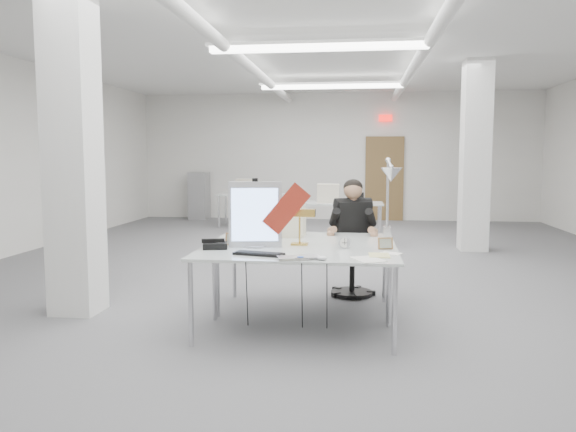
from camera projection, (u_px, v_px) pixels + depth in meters
name	position (u px, v px, depth m)	size (l,w,h in m)	color
room_shell	(320.00, 149.00, 7.42)	(10.04, 14.04, 3.24)	#58585B
desk_main	(296.00, 254.00, 4.93)	(1.80, 0.90, 0.03)	silver
desk_second	(305.00, 239.00, 5.81)	(1.80, 0.90, 0.03)	silver
bg_desk_a	(339.00, 203.00, 10.33)	(1.60, 0.80, 0.03)	silver
bg_desk_b	(254.00, 194.00, 12.74)	(1.60, 0.80, 0.03)	silver
filing_cabinet	(199.00, 196.00, 14.40)	(0.45, 0.55, 1.20)	gray
office_chair	(352.00, 245.00, 6.41)	(0.58, 0.58, 1.18)	black
seated_person	(353.00, 218.00, 6.32)	(0.43, 0.54, 0.81)	black
monitor	(255.00, 214.00, 5.18)	(0.49, 0.05, 0.61)	#BBBBC0
pennant	(286.00, 209.00, 5.10)	(0.47, 0.01, 0.19)	maroon
keyboard	(259.00, 254.00, 4.78)	(0.43, 0.14, 0.02)	black
laptop	(300.00, 259.00, 4.53)	(0.35, 0.23, 0.03)	#A3A2A7
mouse	(322.00, 258.00, 4.54)	(0.09, 0.06, 0.04)	#AFB0B4
bankers_lamp	(300.00, 226.00, 5.32)	(0.32, 0.13, 0.36)	#C8833E
desk_phone	(215.00, 245.00, 5.13)	(0.22, 0.20, 0.05)	black
picture_frame_left	(233.00, 239.00, 5.32)	(0.15, 0.01, 0.12)	#A77248
picture_frame_right	(385.00, 243.00, 5.08)	(0.14, 0.01, 0.11)	#A17345
desk_clock	(345.00, 243.00, 5.13)	(0.11, 0.11, 0.03)	#A6A5AA
paper_stack_a	(368.00, 259.00, 4.57)	(0.21, 0.29, 0.01)	silver
paper_stack_b	(379.00, 255.00, 4.75)	(0.17, 0.24, 0.01)	#D1CA7D
paper_stack_c	(391.00, 253.00, 4.85)	(0.19, 0.13, 0.01)	white
beige_monitor	(287.00, 219.00, 5.94)	(0.37, 0.35, 0.35)	beige
architect_lamp	(389.00, 200.00, 5.51)	(0.22, 0.64, 0.82)	#B8B8BC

